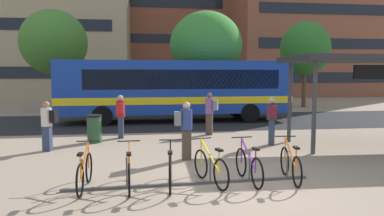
{
  "coord_description": "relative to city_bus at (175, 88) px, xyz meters",
  "views": [
    {
      "loc": [
        -2.09,
        -7.64,
        2.51
      ],
      "look_at": [
        -0.4,
        5.07,
        1.29
      ],
      "focal_mm": 33.15,
      "sensor_mm": 36.0,
      "label": 1
    }
  ],
  "objects": [
    {
      "name": "street_tree_2",
      "position": [
        2.3,
        3.63,
        2.58
      ],
      "size": [
        4.55,
        4.55,
        6.47
      ],
      "color": "brown",
      "rests_on": "ground"
    },
    {
      "name": "commuter_black_pack_1",
      "position": [
        -4.72,
        -6.78,
        -0.83
      ],
      "size": [
        0.58,
        0.43,
        1.64
      ],
      "rotation": [
        0.0,
        0.0,
        2.88
      ],
      "color": "#2D3851",
      "rests_on": "ground"
    },
    {
      "name": "parked_bicycle_orange_0",
      "position": [
        -2.88,
        -10.95,
        -1.39
      ],
      "size": [
        0.52,
        1.72,
        0.99
      ],
      "rotation": [
        0.0,
        0.0,
        1.55
      ],
      "color": "black",
      "rests_on": "ground"
    },
    {
      "name": "parked_bicycle_yellow_3",
      "position": [
        -0.1,
        -10.94,
        -1.39
      ],
      "size": [
        0.65,
        1.67,
        0.99
      ],
      "rotation": [
        0.0,
        0.0,
        1.86
      ],
      "color": "black",
      "rests_on": "ground"
    },
    {
      "name": "parked_bicycle_orange_1",
      "position": [
        -1.92,
        -11.06,
        -1.39
      ],
      "size": [
        0.52,
        1.72,
        0.99
      ],
      "rotation": [
        0.0,
        0.0,
        1.61
      ],
      "color": "black",
      "rests_on": "ground"
    },
    {
      "name": "commuter_maroon_pack_4",
      "position": [
        2.88,
        -6.8,
        -0.79
      ],
      "size": [
        0.44,
        0.59,
        1.7
      ],
      "rotation": [
        0.0,
        0.0,
        1.29
      ],
      "color": "#2D3851",
      "rests_on": "ground"
    },
    {
      "name": "bike_rack",
      "position": [
        -0.56,
        -10.93,
        -1.68
      ],
      "size": [
        5.65,
        0.33,
        0.7
      ],
      "rotation": [
        0.0,
        0.0,
        0.04
      ],
      "color": "#47474C",
      "rests_on": "ground"
    },
    {
      "name": "building_centre_block",
      "position": [
        0.28,
        31.22,
        6.84
      ],
      "size": [
        18.03,
        11.1,
        17.23
      ],
      "color": "brown",
      "rests_on": "ground"
    },
    {
      "name": "trash_bin",
      "position": [
        -3.42,
        -5.48,
        -1.26
      ],
      "size": [
        0.55,
        0.55,
        1.03
      ],
      "color": "#284C2D",
      "rests_on": "ground"
    },
    {
      "name": "commuter_red_pack_0",
      "position": [
        -2.52,
        -4.72,
        -0.8
      ],
      "size": [
        0.36,
        0.53,
        1.7
      ],
      "rotation": [
        0.0,
        0.0,
        1.52
      ],
      "color": "#2D3851",
      "rests_on": "ground"
    },
    {
      "name": "parked_bicycle_black_2",
      "position": [
        -1.02,
        -11.05,
        -1.39
      ],
      "size": [
        0.52,
        1.72,
        0.99
      ],
      "rotation": [
        0.0,
        0.0,
        1.49
      ],
      "color": "black",
      "rests_on": "ground"
    },
    {
      "name": "building_left_wing",
      "position": [
        -14.42,
        22.06,
        7.1
      ],
      "size": [
        22.37,
        11.98,
        17.74
      ],
      "color": "tan",
      "rests_on": "ground"
    },
    {
      "name": "street_tree_1",
      "position": [
        10.46,
        6.89,
        2.65
      ],
      "size": [
        3.72,
        3.72,
        6.45
      ],
      "color": "brown",
      "rests_on": "ground"
    },
    {
      "name": "parked_bicycle_purple_4",
      "position": [
        0.81,
        -10.92,
        -1.39
      ],
      "size": [
        0.52,
        1.72,
        0.99
      ],
      "rotation": [
        0.0,
        0.0,
        1.65
      ],
      "color": "black",
      "rests_on": "ground"
    },
    {
      "name": "city_bus",
      "position": [
        0.0,
        0.0,
        0.0
      ],
      "size": [
        12.1,
        2.94,
        3.2
      ],
      "rotation": [
        0.0,
        0.0,
        3.17
      ],
      "color": "#14389E",
      "rests_on": "ground"
    },
    {
      "name": "ground",
      "position": [
        0.53,
        -11.09,
        -1.78
      ],
      "size": [
        200.0,
        200.0,
        0.0
      ],
      "primitive_type": "plane",
      "color": "gray"
    },
    {
      "name": "parked_bicycle_orange_5",
      "position": [
        1.83,
        -10.93,
        -1.39
      ],
      "size": [
        0.52,
        1.72,
        0.99
      ],
      "rotation": [
        0.0,
        0.0,
        1.45
      ],
      "color": "black",
      "rests_on": "ground"
    },
    {
      "name": "commuter_grey_pack_3",
      "position": [
        -0.4,
        -8.55,
        -0.78
      ],
      "size": [
        0.53,
        0.35,
        1.71
      ],
      "rotation": [
        0.0,
        0.0,
        0.02
      ],
      "color": "#47382D",
      "rests_on": "ground"
    },
    {
      "name": "building_right_wing",
      "position": [
        19.15,
        22.28,
        9.05
      ],
      "size": [
        20.28,
        10.09,
        21.64
      ],
      "color": "brown",
      "rests_on": "ground"
    },
    {
      "name": "street_tree_0",
      "position": [
        -7.77,
        7.11,
        2.92
      ],
      "size": [
        4.53,
        4.53,
        6.94
      ],
      "color": "brown",
      "rests_on": "ground"
    },
    {
      "name": "bus_lane_asphalt",
      "position": [
        0.53,
        0.0,
        -1.77
      ],
      "size": [
        80.0,
        7.2,
        0.01
      ],
      "primitive_type": "cube",
      "color": "#232326",
      "rests_on": "ground"
    },
    {
      "name": "commuter_grey_pack_2",
      "position": [
        1.11,
        -4.37,
        -0.77
      ],
      "size": [
        0.6,
        0.49,
        1.75
      ],
      "rotation": [
        0.0,
        0.0,
        2.73
      ],
      "color": "#47382D",
      "rests_on": "ground"
    }
  ]
}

